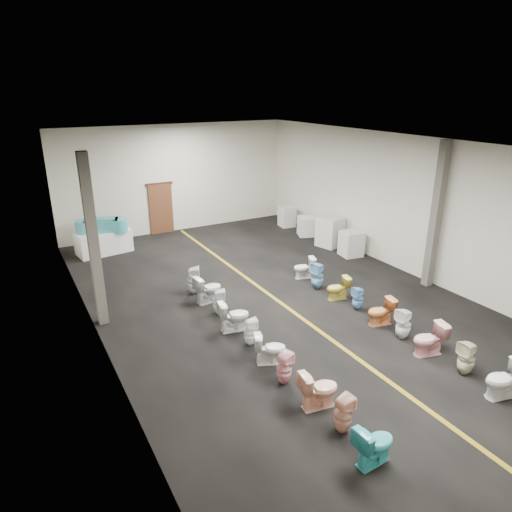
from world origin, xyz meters
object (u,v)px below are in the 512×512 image
object	(u,v)px
toilet_left_6	(234,316)
toilet_right_3	(429,339)
toilet_right_4	(403,324)
toilet_right_8	(317,276)
bathtub	(102,226)
toilet_left_4	(270,349)
appliance_crate_a	(351,244)
toilet_right_5	(381,312)
appliance_crate_b	(330,232)
toilet_left_8	(208,289)
appliance_crate_c	(307,226)
toilet_left_0	(374,444)
toilet_left_2	(319,389)
toilet_left_1	(343,414)
toilet_right_1	(505,380)
toilet_right_9	(304,268)
display_table	(104,242)
appliance_crate_d	(287,217)
toilet_left_3	(284,368)
toilet_right_6	(358,298)
toilet_right_2	(466,358)
toilet_left_7	(219,302)
toilet_left_5	(250,332)
toilet_left_9	(193,280)
toilet_right_7	(338,288)

from	to	relation	value
toilet_left_6	toilet_right_3	size ratio (longest dim) A/B	1.02
toilet_right_4	toilet_right_8	bearing A→B (deg)	176.56
bathtub	toilet_left_4	world-z (taller)	bathtub
appliance_crate_a	toilet_right_5	xyz separation A→B (m)	(-2.79, -4.47, -0.09)
appliance_crate_b	toilet_right_4	bearing A→B (deg)	-113.26
bathtub	toilet_right_5	xyz separation A→B (m)	(5.14, -9.26, -0.70)
toilet_right_3	toilet_left_8	bearing A→B (deg)	-132.89
appliance_crate_c	toilet_left_0	xyz separation A→B (m)	(-6.26, -10.77, -0.02)
appliance_crate_a	toilet_left_2	bearing A→B (deg)	-134.35
toilet_right_5	toilet_right_8	bearing A→B (deg)	-166.34
toilet_left_1	toilet_right_8	world-z (taller)	toilet_right_8
toilet_right_1	toilet_left_6	bearing A→B (deg)	-130.65
toilet_right_3	appliance_crate_a	bearing A→B (deg)	168.71
toilet_left_6	toilet_left_8	distance (m)	1.84
appliance_crate_c	toilet_right_9	xyz separation A→B (m)	(-2.74, -3.73, -0.05)
toilet_right_8	toilet_right_4	bearing A→B (deg)	-17.74
toilet_left_6	toilet_left_8	world-z (taller)	toilet_left_8
appliance_crate_c	display_table	bearing A→B (deg)	166.05
toilet_right_3	toilet_right_5	xyz separation A→B (m)	(0.05, 1.63, -0.03)
appliance_crate_a	toilet_left_8	distance (m)	6.28
appliance_crate_d	toilet_left_3	world-z (taller)	appliance_crate_d
toilet_right_6	toilet_right_2	bearing A→B (deg)	-0.65
display_table	toilet_left_6	distance (m)	7.82
toilet_left_0	toilet_left_4	world-z (taller)	toilet_left_0
toilet_right_5	toilet_left_2	bearing A→B (deg)	-49.29
toilet_left_0	toilet_right_2	bearing A→B (deg)	-78.09
toilet_right_9	toilet_right_1	bearing A→B (deg)	15.59
appliance_crate_c	toilet_left_2	size ratio (longest dim) A/B	1.00
toilet_left_0	appliance_crate_c	bearing A→B (deg)	-32.95
toilet_left_7	appliance_crate_d	bearing A→B (deg)	-23.90
toilet_left_5	toilet_left_9	xyz separation A→B (m)	(-0.09, 3.45, 0.07)
toilet_right_5	appliance_crate_c	bearing A→B (deg)	171.04
toilet_left_3	toilet_left_8	world-z (taller)	toilet_left_8
bathtub	toilet_left_9	world-z (taller)	bathtub
toilet_left_2	toilet_left_3	bearing A→B (deg)	18.84
toilet_right_6	toilet_left_7	bearing A→B (deg)	-115.23
toilet_right_7	toilet_left_0	bearing A→B (deg)	-20.45
display_table	toilet_left_1	bearing A→B (deg)	-81.92
appliance_crate_b	toilet_right_7	distance (m)	4.86
toilet_right_9	appliance_crate_a	bearing A→B (deg)	124.23
appliance_crate_a	toilet_left_4	distance (m)	7.75
appliance_crate_a	appliance_crate_c	xyz separation A→B (m)	(0.00, 2.82, -0.06)
toilet_left_9	toilet_right_6	size ratio (longest dim) A/B	1.25
toilet_left_5	toilet_right_9	bearing A→B (deg)	-37.62
appliance_crate_b	toilet_left_1	size ratio (longest dim) A/B	1.54
bathtub	toilet_left_5	size ratio (longest dim) A/B	2.58
bathtub	appliance_crate_c	xyz separation A→B (m)	(7.93, -1.97, -0.67)
toilet_left_9	toilet_right_7	xyz separation A→B (m)	(3.57, -2.47, -0.08)
toilet_left_9	toilet_right_6	world-z (taller)	toilet_left_9
appliance_crate_a	toilet_right_6	xyz separation A→B (m)	(-2.73, -3.51, -0.12)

